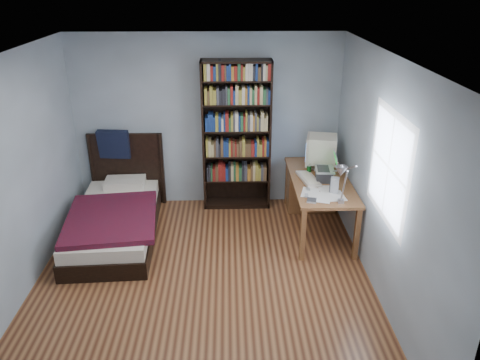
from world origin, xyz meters
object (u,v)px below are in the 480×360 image
Objects in this scene: laptop at (326,172)px; keyboard at (308,179)px; desk_lamp at (341,174)px; speaker at (335,185)px; desk at (313,186)px; soda_can at (309,169)px; bed at (116,216)px; bookshelf at (237,137)px; crt_monitor at (320,150)px.

keyboard is at bearing 178.84° from laptop.
desk_lamp is (-0.07, -1.06, 0.43)m from laptop.
speaker is at bearing -84.94° from laptop.
laptop is at bearing -11.39° from keyboard.
soda_can reaches higher than desk.
bed is (-2.54, -0.05, -0.49)m from keyboard.
bed reaches higher than laptop.
bed is at bearing -173.98° from soda_can.
bookshelf is 1.01× the size of bed.
desk_lamp is 5.90× the size of soda_can.
desk_lamp reaches higher than keyboard.
desk is 0.58m from crt_monitor.
bookshelf is at bearing 26.47° from bed.
laptop is (0.00, -0.43, -0.16)m from crt_monitor.
crt_monitor is 0.83m from speaker.
desk_lamp reaches higher than speaker.
bed is (-2.69, 1.02, -1.01)m from desk_lamp.
crt_monitor is at bearing 87.20° from desk_lamp.
crt_monitor is 2.46× the size of speaker.
bookshelf is (-1.18, 1.15, 0.25)m from speaker.
bed reaches higher than desk.
desk is at bearing 64.83° from soda_can.
speaker is at bearing -70.95° from soda_can.
laptop reaches higher than desk.
laptop is at bearing -33.72° from bookshelf.
speaker is (0.11, 0.68, -0.44)m from desk_lamp.
bookshelf is at bearing 163.87° from crt_monitor.
crt_monitor is at bearing -16.13° from bookshelf.
bed reaches higher than soda_can.
crt_monitor is 1.19m from bookshelf.
laptop is 2.82m from bed.
desk_lamp is 0.82m from speaker.
keyboard is 1.24m from bookshelf.
laptop is 0.24m from keyboard.
speaker is 1.66m from bookshelf.
soda_can is 0.05× the size of bed.
keyboard is at bearing -39.39° from bookshelf.
crt_monitor is 0.54m from keyboard.
desk is at bearing 97.01° from laptop.
crt_monitor is 0.23× the size of bed.
speaker is at bearing -6.95° from bed.
crt_monitor is 1.52m from desk_lamp.
desk is 1.76m from desk_lamp.
bookshelf reaches higher than soda_can.
laptop is 1.15m from desk_lamp.
soda_can reaches higher than keyboard.
soda_can is at bearing 125.45° from speaker.
desk_lamp is at bearing -82.62° from speaker.
laptop is 0.18× the size of bookshelf.
speaker is at bearing -67.06° from keyboard.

